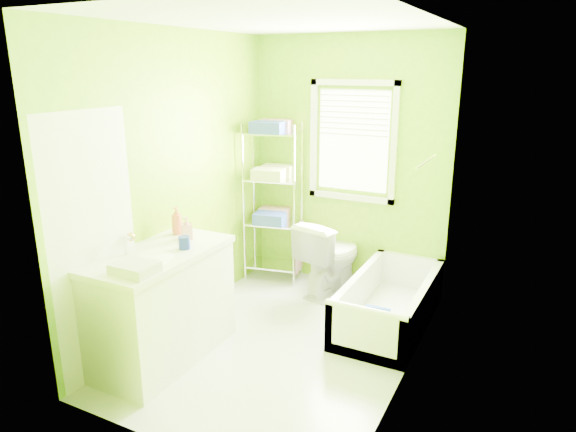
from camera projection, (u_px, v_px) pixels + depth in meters
The scene contains 9 objects.
ground at pixel (284, 341), 4.43m from camera, with size 2.90×2.90×0.00m, color silver.
room_envelope at pixel (284, 164), 3.99m from camera, with size 2.14×2.94×2.62m.
window at pixel (353, 135), 5.17m from camera, with size 0.92×0.05×1.22m.
door at pixel (95, 249), 3.75m from camera, with size 0.09×0.80×2.00m.
right_wall_decor at pixel (414, 209), 3.59m from camera, with size 0.04×1.48×1.17m.
bathtub at pixel (388, 310), 4.67m from camera, with size 0.68×1.45×0.47m.
toilet at pixel (330, 256), 5.29m from camera, with size 0.44×0.78×0.80m, color white.
vanity at pixel (162, 303), 4.06m from camera, with size 0.62×1.21×1.15m.
wire_shelf_unit at pixel (274, 184), 5.47m from camera, with size 0.64×0.52×1.74m.
Camera 1 is at (1.82, -3.50, 2.28)m, focal length 32.00 mm.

